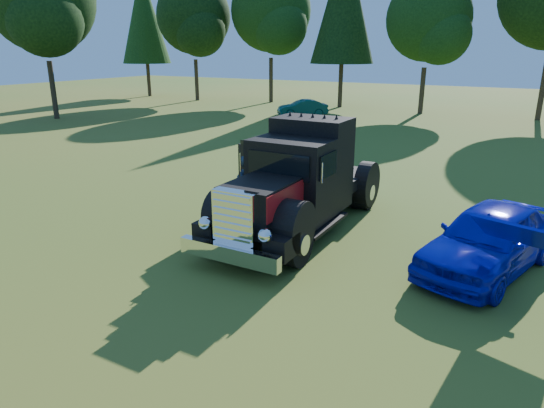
{
  "coord_description": "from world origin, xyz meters",
  "views": [
    {
      "loc": [
        4.45,
        -8.83,
        4.83
      ],
      "look_at": [
        -1.4,
        1.6,
        0.96
      ],
      "focal_mm": 32.0,
      "sensor_mm": 36.0,
      "label": 1
    }
  ],
  "objects_px": {
    "diamond_t_truck": "(297,185)",
    "spectator_far": "(246,186)",
    "hotrod_coupe": "(489,239)",
    "spectator_near": "(248,189)",
    "distant_teal_car": "(303,108)"
  },
  "relations": [
    {
      "from": "diamond_t_truck",
      "to": "distant_teal_car",
      "type": "height_order",
      "value": "diamond_t_truck"
    },
    {
      "from": "diamond_t_truck",
      "to": "spectator_far",
      "type": "bearing_deg",
      "value": 160.31
    },
    {
      "from": "spectator_far",
      "to": "distant_teal_car",
      "type": "xyz_separation_m",
      "value": [
        -7.98,
        20.43,
        -0.18
      ]
    },
    {
      "from": "spectator_far",
      "to": "distant_teal_car",
      "type": "distance_m",
      "value": 21.94
    },
    {
      "from": "spectator_near",
      "to": "hotrod_coupe",
      "type": "bearing_deg",
      "value": -71.56
    },
    {
      "from": "diamond_t_truck",
      "to": "hotrod_coupe",
      "type": "bearing_deg",
      "value": -2.13
    },
    {
      "from": "diamond_t_truck",
      "to": "hotrod_coupe",
      "type": "xyz_separation_m",
      "value": [
        4.89,
        -0.18,
        -0.51
      ]
    },
    {
      "from": "hotrod_coupe",
      "to": "spectator_near",
      "type": "relative_size",
      "value": 2.48
    },
    {
      "from": "diamond_t_truck",
      "to": "hotrod_coupe",
      "type": "relative_size",
      "value": 1.49
    },
    {
      "from": "hotrod_coupe",
      "to": "spectator_near",
      "type": "xyz_separation_m",
      "value": [
        -6.45,
        0.16,
        0.2
      ]
    },
    {
      "from": "diamond_t_truck",
      "to": "spectator_near",
      "type": "distance_m",
      "value": 1.58
    },
    {
      "from": "diamond_t_truck",
      "to": "spectator_far",
      "type": "relative_size",
      "value": 4.6
    },
    {
      "from": "diamond_t_truck",
      "to": "spectator_far",
      "type": "xyz_separation_m",
      "value": [
        -2.12,
        0.76,
        -0.5
      ]
    },
    {
      "from": "hotrod_coupe",
      "to": "diamond_t_truck",
      "type": "bearing_deg",
      "value": 177.87
    },
    {
      "from": "hotrod_coupe",
      "to": "spectator_far",
      "type": "relative_size",
      "value": 3.08
    }
  ]
}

